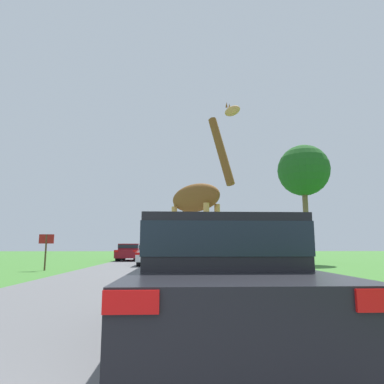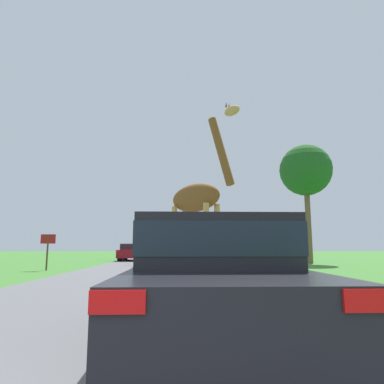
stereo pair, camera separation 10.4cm
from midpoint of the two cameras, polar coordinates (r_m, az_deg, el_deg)
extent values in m
cube|color=#5B5B5E|center=(30.77, -3.65, -11.12)|extent=(7.97, 120.00, 0.00)
cylinder|color=tan|center=(10.65, 4.55, -8.55)|extent=(0.18, 0.18, 2.43)
cylinder|color=#2D2319|center=(10.70, 4.63, -14.79)|extent=(0.23, 0.23, 0.11)
cylinder|color=tan|center=(10.29, 2.70, -8.55)|extent=(0.18, 0.18, 2.43)
cylinder|color=#2D2319|center=(10.34, 2.74, -15.01)|extent=(0.23, 0.23, 0.11)
cylinder|color=tan|center=(11.68, -0.88, -8.62)|extent=(0.18, 0.18, 2.43)
cylinder|color=#2D2319|center=(11.73, -0.90, -14.31)|extent=(0.23, 0.23, 0.11)
cylinder|color=tan|center=(11.35, -2.73, -8.60)|extent=(0.18, 0.18, 2.43)
cylinder|color=#2D2319|center=(11.41, -2.77, -14.45)|extent=(0.23, 0.23, 0.11)
ellipsoid|color=brown|center=(11.09, 0.78, -0.98)|extent=(1.83, 1.95, 0.91)
cylinder|color=brown|center=(10.60, 5.12, 6.90)|extent=(0.82, 0.88, 2.28)
ellipsoid|color=tan|center=(10.68, 6.97, 13.29)|extent=(0.55, 0.58, 0.30)
cylinder|color=tan|center=(11.75, -2.63, -4.71)|extent=(0.06, 0.06, 1.34)
cone|color=brown|center=(10.92, 6.47, 14.08)|extent=(0.07, 0.07, 0.16)
cone|color=brown|center=(10.82, 6.01, 14.29)|extent=(0.07, 0.07, 0.16)
cube|color=black|center=(4.51, 4.08, -16.03)|extent=(1.93, 4.50, 0.60)
cube|color=black|center=(4.47, 4.00, -8.40)|extent=(1.74, 2.03, 0.60)
cube|color=#19232D|center=(4.48, 3.99, -8.02)|extent=(1.76, 2.05, 0.36)
cube|color=red|center=(2.24, -10.96, -17.56)|extent=(0.35, 0.03, 0.14)
cube|color=red|center=(2.54, 28.70, -15.60)|extent=(0.35, 0.03, 0.14)
cylinder|color=black|center=(5.86, -5.21, -16.84)|extent=(0.39, 0.67, 0.67)
cylinder|color=black|center=(5.98, 10.39, -16.58)|extent=(0.39, 0.67, 0.67)
cylinder|color=black|center=(3.22, -8.13, -23.37)|extent=(0.39, 0.67, 0.67)
cylinder|color=black|center=(3.43, 20.74, -21.98)|extent=(0.39, 0.67, 0.67)
cube|color=maroon|center=(28.39, -9.94, -10.07)|extent=(1.72, 4.23, 0.62)
cube|color=maroon|center=(28.38, -9.91, -8.97)|extent=(1.55, 1.91, 0.47)
cube|color=#19232D|center=(28.38, -9.91, -8.92)|extent=(1.57, 1.92, 0.28)
cube|color=red|center=(26.39, -12.11, -9.62)|extent=(0.31, 0.03, 0.15)
cube|color=red|center=(26.18, -9.03, -9.71)|extent=(0.31, 0.03, 0.15)
cylinder|color=black|center=(29.75, -10.95, -10.50)|extent=(0.34, 0.57, 0.57)
cylinder|color=black|center=(29.57, -8.27, -10.58)|extent=(0.34, 0.57, 0.57)
cylinder|color=black|center=(27.24, -11.79, -10.63)|extent=(0.34, 0.57, 0.57)
cylinder|color=black|center=(27.05, -8.87, -10.72)|extent=(0.34, 0.57, 0.57)
cube|color=silver|center=(21.30, -5.95, -10.59)|extent=(1.79, 4.00, 0.55)
cube|color=silver|center=(21.29, -5.93, -9.25)|extent=(1.61, 1.80, 0.44)
cube|color=#19232D|center=(21.29, -5.93, -9.19)|extent=(1.63, 1.82, 0.26)
cube|color=red|center=(19.36, -8.56, -10.12)|extent=(0.32, 0.03, 0.13)
cube|color=red|center=(19.25, -4.15, -10.20)|extent=(0.32, 0.03, 0.13)
cylinder|color=black|center=(22.56, -7.60, -11.06)|extent=(0.36, 0.61, 0.61)
cylinder|color=black|center=(22.47, -3.89, -11.12)|extent=(0.36, 0.61, 0.61)
cylinder|color=black|center=(20.18, -8.27, -11.29)|extent=(0.36, 0.61, 0.61)
cylinder|color=black|center=(20.08, -4.12, -11.37)|extent=(0.36, 0.61, 0.61)
cylinder|color=brown|center=(24.95, 18.92, -4.37)|extent=(0.37, 0.37, 5.90)
sphere|color=#1E561E|center=(25.45, 18.52, 3.49)|extent=(3.60, 3.60, 3.60)
cylinder|color=#4C3823|center=(17.93, -22.82, -9.24)|extent=(0.08, 0.08, 1.70)
cube|color=maroon|center=(17.94, -22.70, -7.23)|extent=(0.70, 0.04, 0.44)
camera|label=1|loc=(0.05, -89.73, -0.04)|focal=32.00mm
camera|label=2|loc=(0.05, 90.27, 0.04)|focal=32.00mm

